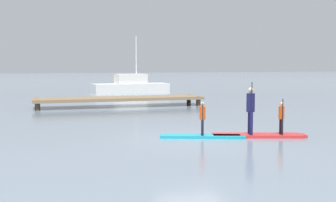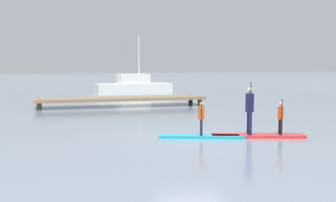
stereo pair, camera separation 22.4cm
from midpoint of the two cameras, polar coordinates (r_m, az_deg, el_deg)
The scene contains 8 objects.
ground_plane at distance 15.85m, azimuth 3.44°, elevation -4.82°, with size 240.00×240.00×0.00m, color gray.
paddleboard_near at distance 16.01m, azimuth 4.68°, elevation -4.55°, with size 3.02×1.50×0.10m.
paddler_child_solo at distance 15.90m, azimuth 4.69°, elevation -2.01°, with size 0.27×0.39×1.18m.
paddleboard_far at distance 16.49m, azimuth 11.82°, elevation -4.36°, with size 3.41×1.70×0.10m.
paddler_adult at distance 16.30m, azimuth 10.80°, elevation -0.81°, with size 0.38×0.51×1.90m.
paddler_child_front at distance 16.55m, azimuth 14.61°, elevation -1.90°, with size 0.26×0.39×1.30m.
fishing_boat_green_midground at distance 41.07m, azimuth -4.32°, elevation 1.96°, with size 7.13×2.76×5.18m.
floating_dock at distance 27.81m, azimuth -5.81°, elevation 0.30°, with size 10.41×2.37×0.59m.
Camera 2 is at (-5.27, -14.71, 2.63)m, focal length 47.59 mm.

